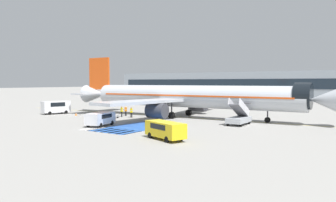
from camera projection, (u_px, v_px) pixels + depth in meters
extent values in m
plane|color=gray|center=(198.00, 118.00, 54.59)|extent=(600.00, 600.00, 0.00)
cube|color=gold|center=(189.00, 118.00, 55.17)|extent=(81.21, 3.32, 0.01)
cube|color=#2856A8|center=(137.00, 127.00, 43.80)|extent=(6.10, 12.40, 0.01)
cube|color=silver|center=(90.00, 128.00, 42.42)|extent=(0.44, 3.60, 0.01)
cube|color=silver|center=(96.00, 129.00, 41.75)|extent=(0.44, 3.60, 0.01)
cube|color=silver|center=(103.00, 130.00, 41.08)|extent=(0.44, 3.60, 0.01)
cube|color=silver|center=(110.00, 131.00, 40.40)|extent=(0.44, 3.60, 0.01)
cube|color=silver|center=(117.00, 131.00, 39.73)|extent=(0.44, 3.60, 0.01)
cube|color=silver|center=(125.00, 132.00, 39.05)|extent=(0.44, 3.60, 0.01)
cube|color=silver|center=(132.00, 133.00, 38.38)|extent=(0.44, 3.60, 0.01)
cylinder|color=#B7BCC4|center=(190.00, 96.00, 54.96)|extent=(37.38, 5.14, 3.71)
cone|color=#B7BCC4|center=(325.00, 100.00, 44.01)|extent=(4.22, 3.79, 3.64)
cone|color=#B7BCC4|center=(96.00, 94.00, 66.30)|extent=(5.70, 3.77, 3.56)
cylinder|color=black|center=(303.00, 96.00, 45.45)|extent=(2.37, 3.83, 3.75)
cube|color=#DB4C14|center=(190.00, 95.00, 54.95)|extent=(34.41, 5.10, 0.24)
cube|color=#B7BCC4|center=(195.00, 97.00, 64.07)|extent=(7.30, 17.00, 0.44)
cylinder|color=#38383D|center=(199.00, 105.00, 62.07)|extent=(3.09, 2.43, 2.31)
cube|color=#B7BCC4|center=(143.00, 102.00, 49.51)|extent=(6.09, 16.84, 0.44)
cylinder|color=#38383D|center=(157.00, 111.00, 50.01)|extent=(3.09, 2.43, 2.31)
cube|color=#DB4C14|center=(99.00, 74.00, 65.62)|extent=(5.20, 0.56, 6.34)
cube|color=#B7BCC4|center=(113.00, 93.00, 68.54)|extent=(3.56, 6.06, 0.24)
cube|color=#B7BCC4|center=(89.00, 94.00, 62.57)|extent=(3.56, 6.06, 0.24)
cylinder|color=#38383D|center=(268.00, 110.00, 48.15)|extent=(0.20, 0.20, 2.80)
cylinder|color=black|center=(267.00, 120.00, 48.23)|extent=(0.85, 0.31, 0.84)
cylinder|color=#38383D|center=(189.00, 106.00, 58.48)|extent=(0.24, 0.24, 2.48)
cylinder|color=black|center=(189.00, 113.00, 58.55)|extent=(1.12, 0.64, 1.10)
cylinder|color=#38383D|center=(172.00, 108.00, 53.48)|extent=(0.24, 0.24, 2.48)
cylinder|color=black|center=(172.00, 115.00, 53.55)|extent=(1.12, 0.64, 1.10)
cube|color=#ADB2BA|center=(239.00, 120.00, 45.93)|extent=(2.38, 4.88, 0.70)
cylinder|color=black|center=(237.00, 121.00, 47.86)|extent=(0.25, 0.71, 0.70)
cylinder|color=black|center=(249.00, 122.00, 46.87)|extent=(0.25, 0.71, 0.70)
cylinder|color=black|center=(228.00, 123.00, 45.02)|extent=(0.25, 0.71, 0.70)
cylinder|color=black|center=(241.00, 124.00, 44.03)|extent=(0.25, 0.71, 0.70)
cube|color=#4C4C51|center=(239.00, 111.00, 45.85)|extent=(1.59, 4.20, 2.06)
cube|color=#4C4C51|center=(244.00, 103.00, 47.72)|extent=(1.69, 1.16, 0.12)
cube|color=silver|center=(234.00, 107.00, 46.23)|extent=(0.23, 4.48, 2.77)
cube|color=silver|center=(244.00, 107.00, 45.42)|extent=(0.23, 4.48, 2.77)
cube|color=#38383D|center=(221.00, 104.00, 78.65)|extent=(2.91, 9.66, 0.60)
cube|color=silver|center=(230.00, 101.00, 82.37)|extent=(2.46, 2.23, 1.60)
cube|color=black|center=(232.00, 99.00, 83.20)|extent=(2.00, 0.13, 0.70)
cylinder|color=#B7BCC4|center=(220.00, 98.00, 78.23)|extent=(2.67, 6.69, 2.39)
cylinder|color=gold|center=(220.00, 98.00, 78.23)|extent=(2.45, 0.45, 2.44)
cylinder|color=black|center=(225.00, 104.00, 82.78)|extent=(0.32, 0.97, 0.96)
cylinder|color=black|center=(233.00, 104.00, 81.37)|extent=(0.32, 0.97, 0.96)
cylinder|color=black|center=(216.00, 105.00, 78.96)|extent=(0.32, 0.97, 0.96)
cylinder|color=black|center=(225.00, 105.00, 77.54)|extent=(0.32, 0.97, 0.96)
cylinder|color=black|center=(210.00, 106.00, 76.83)|extent=(0.32, 0.97, 0.96)
cylinder|color=black|center=(219.00, 106.00, 75.41)|extent=(0.32, 0.97, 0.96)
cube|color=yellow|center=(165.00, 129.00, 34.08)|extent=(5.43, 3.57, 1.54)
cube|color=black|center=(165.00, 126.00, 34.06)|extent=(3.30, 2.78, 0.56)
cylinder|color=black|center=(150.00, 135.00, 34.93)|extent=(0.67, 0.42, 0.64)
cylinder|color=black|center=(164.00, 134.00, 35.91)|extent=(0.67, 0.42, 0.64)
cylinder|color=black|center=(167.00, 140.00, 32.34)|extent=(0.67, 0.42, 0.64)
cylinder|color=black|center=(181.00, 138.00, 33.33)|extent=(0.67, 0.42, 0.64)
cube|color=silver|center=(56.00, 107.00, 61.60)|extent=(3.24, 5.38, 2.10)
cube|color=black|center=(56.00, 104.00, 61.57)|extent=(2.69, 3.20, 0.76)
cylinder|color=black|center=(62.00, 111.00, 63.38)|extent=(0.36, 0.67, 0.64)
cylinder|color=black|center=(66.00, 112.00, 61.98)|extent=(0.36, 0.67, 0.64)
cylinder|color=black|center=(46.00, 112.00, 61.34)|extent=(0.36, 0.67, 0.64)
cylinder|color=black|center=(50.00, 113.00, 59.93)|extent=(0.36, 0.67, 0.64)
cube|color=silver|center=(100.00, 118.00, 44.65)|extent=(3.05, 4.94, 1.51)
cube|color=black|center=(100.00, 116.00, 44.63)|extent=(2.61, 2.93, 0.54)
cylinder|color=black|center=(100.00, 122.00, 46.36)|extent=(0.34, 0.67, 0.64)
cylinder|color=black|center=(112.00, 123.00, 45.67)|extent=(0.34, 0.67, 0.64)
cylinder|color=black|center=(88.00, 125.00, 43.71)|extent=(0.34, 0.67, 0.64)
cylinder|color=black|center=(101.00, 125.00, 43.03)|extent=(0.34, 0.67, 0.64)
cube|color=gray|center=(110.00, 117.00, 54.19)|extent=(1.74, 2.73, 0.12)
cylinder|color=black|center=(108.00, 118.00, 52.98)|extent=(0.14, 0.41, 0.40)
cylinder|color=black|center=(103.00, 117.00, 53.80)|extent=(0.14, 0.41, 0.40)
cylinder|color=black|center=(118.00, 117.00, 54.58)|extent=(0.14, 0.41, 0.40)
cylinder|color=black|center=(113.00, 116.00, 55.39)|extent=(0.14, 0.41, 0.40)
cylinder|color=gray|center=(107.00, 116.00, 52.81)|extent=(0.05, 0.05, 0.55)
cylinder|color=gray|center=(102.00, 115.00, 53.69)|extent=(0.05, 0.05, 0.55)
cylinder|color=gray|center=(119.00, 114.00, 54.64)|extent=(0.05, 0.05, 0.55)
cylinder|color=gray|center=(113.00, 114.00, 55.52)|extent=(0.05, 0.05, 0.55)
cylinder|color=#2D2D33|center=(122.00, 114.00, 56.27)|extent=(0.14, 0.14, 0.88)
cylinder|color=#2D2D33|center=(121.00, 114.00, 56.38)|extent=(0.14, 0.14, 0.88)
cube|color=yellow|center=(122.00, 110.00, 56.28)|extent=(0.45, 0.28, 0.70)
cube|color=silver|center=(122.00, 110.00, 56.28)|extent=(0.46, 0.30, 0.06)
sphere|color=#9E704C|center=(122.00, 107.00, 56.25)|extent=(0.24, 0.24, 0.24)
cylinder|color=black|center=(132.00, 115.00, 55.44)|extent=(0.14, 0.14, 0.85)
cylinder|color=black|center=(131.00, 115.00, 55.39)|extent=(0.14, 0.14, 0.85)
cube|color=yellow|center=(131.00, 111.00, 55.37)|extent=(0.44, 0.46, 0.67)
cube|color=silver|center=(131.00, 111.00, 55.37)|extent=(0.46, 0.48, 0.06)
sphere|color=#9E704C|center=(131.00, 108.00, 55.35)|extent=(0.23, 0.23, 0.23)
cylinder|color=black|center=(125.00, 114.00, 58.05)|extent=(0.14, 0.14, 0.85)
cylinder|color=black|center=(126.00, 113.00, 58.18)|extent=(0.14, 0.14, 0.85)
cube|color=orange|center=(126.00, 109.00, 58.07)|extent=(0.26, 0.44, 0.67)
cube|color=silver|center=(126.00, 109.00, 58.07)|extent=(0.27, 0.45, 0.06)
sphere|color=beige|center=(126.00, 107.00, 58.05)|extent=(0.23, 0.23, 0.23)
cone|color=orange|center=(76.00, 114.00, 58.68)|extent=(0.44, 0.44, 0.49)
cylinder|color=white|center=(76.00, 114.00, 58.68)|extent=(0.24, 0.24, 0.06)
cube|color=#89939E|center=(267.00, 85.00, 121.69)|extent=(131.38, 12.00, 9.85)
cube|color=#19232D|center=(262.00, 84.00, 116.67)|extent=(126.12, 0.10, 3.45)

